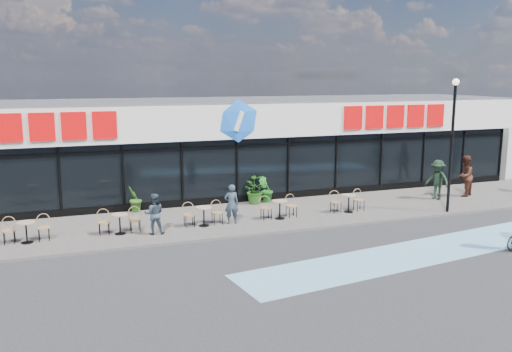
# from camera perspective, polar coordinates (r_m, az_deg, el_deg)

# --- Properties ---
(ground) EXTENTS (120.00, 120.00, 0.00)m
(ground) POSITION_cam_1_polar(r_m,az_deg,el_deg) (18.33, 4.79, -7.78)
(ground) COLOR #28282B
(ground) RESTS_ON ground
(sidewalk) EXTENTS (44.00, 5.00, 0.10)m
(sidewalk) POSITION_cam_1_polar(r_m,az_deg,el_deg) (22.31, -0.04, -4.27)
(sidewalk) COLOR #635D58
(sidewalk) RESTS_ON ground
(bike_lane) EXTENTS (14.17, 4.13, 0.01)m
(bike_lane) POSITION_cam_1_polar(r_m,az_deg,el_deg) (19.12, 17.78, -7.47)
(bike_lane) COLOR #6EACD0
(bike_lane) RESTS_ON ground
(building) EXTENTS (30.60, 6.57, 4.75)m
(building) POSITION_cam_1_polar(r_m,az_deg,el_deg) (26.96, -3.97, 3.23)
(building) COLOR black
(building) RESTS_ON ground
(lamp_post) EXTENTS (0.28, 0.28, 5.53)m
(lamp_post) POSITION_cam_1_polar(r_m,az_deg,el_deg) (23.71, 19.96, 4.12)
(lamp_post) COLOR black
(lamp_post) RESTS_ON sidewalk
(bistro_set_1) EXTENTS (1.54, 0.62, 0.90)m
(bistro_set_1) POSITION_cam_1_polar(r_m,az_deg,el_deg) (20.26, -23.02, -5.18)
(bistro_set_1) COLOR tan
(bistro_set_1) RESTS_ON sidewalk
(bistro_set_2) EXTENTS (1.54, 0.62, 0.90)m
(bistro_set_2) POSITION_cam_1_polar(r_m,az_deg,el_deg) (20.29, -14.17, -4.62)
(bistro_set_2) COLOR tan
(bistro_set_2) RESTS_ON sidewalk
(bistro_set_3) EXTENTS (1.54, 0.62, 0.90)m
(bistro_set_3) POSITION_cam_1_polar(r_m,az_deg,el_deg) (20.81, -5.58, -3.97)
(bistro_set_3) COLOR tan
(bistro_set_3) RESTS_ON sidewalk
(bistro_set_4) EXTENTS (1.54, 0.62, 0.90)m
(bistro_set_4) POSITION_cam_1_polar(r_m,az_deg,el_deg) (21.76, 2.42, -3.29)
(bistro_set_4) COLOR tan
(bistro_set_4) RESTS_ON sidewalk
(bistro_set_5) EXTENTS (1.54, 0.62, 0.90)m
(bistro_set_5) POSITION_cam_1_polar(r_m,az_deg,el_deg) (23.10, 9.62, -2.62)
(bistro_set_5) COLOR tan
(bistro_set_5) RESTS_ON sidewalk
(potted_plant_left) EXTENTS (0.77, 0.81, 1.15)m
(potted_plant_left) POSITION_cam_1_polar(r_m,az_deg,el_deg) (23.21, -12.65, -2.36)
(potted_plant_left) COLOR #34661D
(potted_plant_left) RESTS_ON sidewalk
(potted_plant_mid) EXTENTS (0.67, 0.55, 1.18)m
(potted_plant_mid) POSITION_cam_1_polar(r_m,az_deg,el_deg) (24.43, 1.03, -1.43)
(potted_plant_mid) COLOR #1E6B1E
(potted_plant_mid) RESTS_ON sidewalk
(potted_plant_right) EXTENTS (1.31, 1.38, 1.20)m
(potted_plant_right) POSITION_cam_1_polar(r_m,az_deg,el_deg) (24.21, -0.27, -1.51)
(potted_plant_right) COLOR #235518
(potted_plant_right) RESTS_ON sidewalk
(patron_left) EXTENTS (0.61, 0.45, 1.55)m
(patron_left) POSITION_cam_1_polar(r_m,az_deg,el_deg) (20.92, -2.60, -2.96)
(patron_left) COLOR #2E3A48
(patron_left) RESTS_ON sidewalk
(patron_right) EXTENTS (0.83, 0.70, 1.50)m
(patron_right) POSITION_cam_1_polar(r_m,az_deg,el_deg) (19.86, -10.68, -3.93)
(patron_right) COLOR #2E3D49
(patron_right) RESTS_ON sidewalk
(pedestrian_a) EXTENTS (1.07, 1.36, 1.84)m
(pedestrian_a) POSITION_cam_1_polar(r_m,az_deg,el_deg) (26.32, 18.55, -0.38)
(pedestrian_a) COLOR black
(pedestrian_a) RESTS_ON sidewalk
(pedestrian_c) EXTENTS (1.20, 1.12, 1.96)m
(pedestrian_c) POSITION_cam_1_polar(r_m,az_deg,el_deg) (27.44, 21.13, 0.01)
(pedestrian_c) COLOR #412117
(pedestrian_c) RESTS_ON sidewalk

